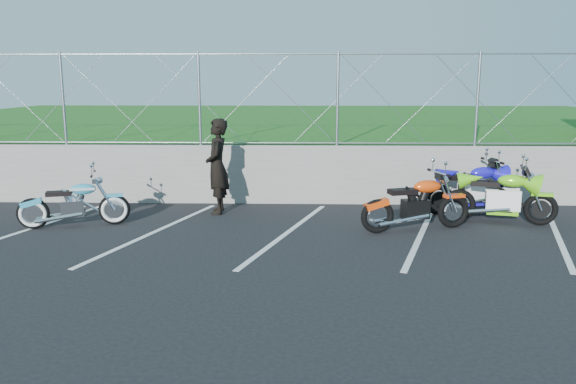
{
  "coord_description": "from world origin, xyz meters",
  "views": [
    {
      "loc": [
        0.27,
        -8.79,
        2.69
      ],
      "look_at": [
        -0.01,
        1.3,
        0.68
      ],
      "focal_mm": 35.0,
      "sensor_mm": 36.0,
      "label": 1
    }
  ],
  "objects_px": {
    "sportbike_blue": "(474,191)",
    "person_standing": "(217,166)",
    "naked_orange": "(418,206)",
    "sportbike_green": "(501,199)",
    "cruiser_turquoise": "(75,206)"
  },
  "relations": [
    {
      "from": "cruiser_turquoise",
      "to": "sportbike_blue",
      "type": "relative_size",
      "value": 0.94
    },
    {
      "from": "sportbike_green",
      "to": "person_standing",
      "type": "height_order",
      "value": "person_standing"
    },
    {
      "from": "sportbike_green",
      "to": "naked_orange",
      "type": "bearing_deg",
      "value": -146.89
    },
    {
      "from": "cruiser_turquoise",
      "to": "naked_orange",
      "type": "xyz_separation_m",
      "value": [
        6.33,
        -0.09,
        0.05
      ]
    },
    {
      "from": "sportbike_blue",
      "to": "naked_orange",
      "type": "bearing_deg",
      "value": -148.62
    },
    {
      "from": "sportbike_green",
      "to": "sportbike_blue",
      "type": "relative_size",
      "value": 0.99
    },
    {
      "from": "cruiser_turquoise",
      "to": "sportbike_blue",
      "type": "height_order",
      "value": "sportbike_blue"
    },
    {
      "from": "person_standing",
      "to": "cruiser_turquoise",
      "type": "bearing_deg",
      "value": -70.84
    },
    {
      "from": "naked_orange",
      "to": "cruiser_turquoise",
      "type": "bearing_deg",
      "value": 163.04
    },
    {
      "from": "sportbike_blue",
      "to": "person_standing",
      "type": "xyz_separation_m",
      "value": [
        -5.27,
        -0.13,
        0.5
      ]
    },
    {
      "from": "sportbike_blue",
      "to": "person_standing",
      "type": "height_order",
      "value": "person_standing"
    },
    {
      "from": "naked_orange",
      "to": "person_standing",
      "type": "distance_m",
      "value": 4.08
    },
    {
      "from": "naked_orange",
      "to": "sportbike_blue",
      "type": "relative_size",
      "value": 1.0
    },
    {
      "from": "sportbike_green",
      "to": "person_standing",
      "type": "bearing_deg",
      "value": -173.07
    },
    {
      "from": "sportbike_blue",
      "to": "sportbike_green",
      "type": "bearing_deg",
      "value": -83.6
    }
  ]
}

